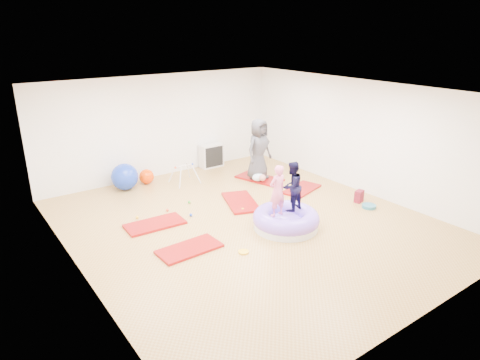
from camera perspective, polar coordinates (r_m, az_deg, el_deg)
room at (r=8.74m, az=1.15°, el=2.54°), size 7.01×8.01×2.81m
gym_mat_front_left at (r=8.25m, az=-6.76°, el=-9.09°), size 1.22×0.64×0.05m
gym_mat_mid_left at (r=9.32m, az=-11.27°, el=-5.79°), size 1.26×0.68×0.05m
gym_mat_center_back at (r=10.25m, az=0.10°, el=-2.94°), size 1.08×1.46×0.05m
gym_mat_right at (r=11.17m, az=8.21°, el=-1.21°), size 1.25×0.87×0.05m
gym_mat_rear_right at (r=11.83m, az=2.60°, el=0.21°), size 0.97×1.40×0.05m
inflatable_cushion at (r=9.03m, az=6.14°, el=-5.35°), size 1.40×1.40×0.44m
child_pink at (r=8.56m, az=5.01°, el=-1.13°), size 0.40×0.27×1.08m
child_navy at (r=8.86m, az=6.94°, el=-0.54°), size 0.58×0.49×1.06m
adult_caregiver at (r=11.52m, az=2.50°, el=4.12°), size 0.88×0.65×1.65m
infant at (r=11.51m, az=2.60°, el=0.39°), size 0.38×0.39×0.22m
ball_pit_balls at (r=10.12m, az=-4.85°, el=-3.27°), size 4.23×1.18×0.07m
exercise_ball_blue at (r=11.38m, az=-15.12°, el=0.42°), size 0.69×0.69×0.69m
exercise_ball_orange at (r=11.72m, az=-12.36°, el=0.45°), size 0.40×0.40×0.40m
infant_play_gym at (r=11.48m, az=-7.44°, el=1.14°), size 0.68×0.65×0.52m
cube_shelf at (r=12.83m, az=-3.84°, el=3.27°), size 0.70×0.34×0.70m
balance_disc at (r=10.43m, az=16.82°, el=-3.38°), size 0.32×0.32×0.07m
backpack at (r=10.67m, az=15.59°, el=-2.11°), size 0.28×0.21×0.29m
yellow_toy at (r=8.11m, az=0.48°, el=-9.56°), size 0.20×0.20×0.03m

